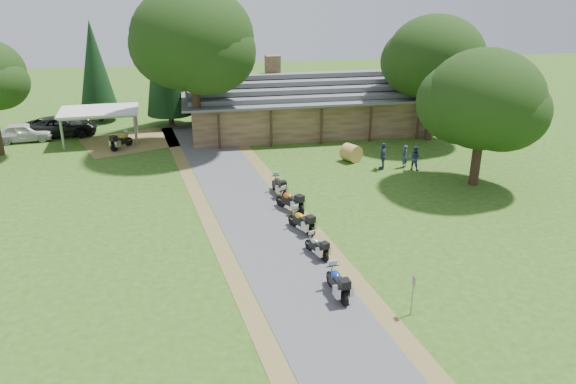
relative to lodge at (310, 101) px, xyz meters
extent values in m
plane|color=#284F16|center=(-6.00, -24.00, -2.45)|extent=(120.00, 120.00, 0.00)
plane|color=#4D4D50|center=(-6.50, -20.00, -2.45)|extent=(51.95, 51.95, 0.00)
imported|color=silver|center=(-23.34, 0.42, -1.50)|extent=(2.98, 5.91, 1.90)
imported|color=black|center=(-20.72, 1.58, -1.24)|extent=(3.46, 6.58, 2.41)
imported|color=#34425F|center=(4.45, -10.88, -1.50)|extent=(0.66, 0.64, 1.89)
imported|color=#34425F|center=(4.96, -11.45, -1.45)|extent=(0.70, 0.68, 2.00)
imported|color=#34425F|center=(2.84, -10.94, -1.34)|extent=(0.59, 0.72, 2.22)
cylinder|color=olive|center=(1.18, -8.95, -1.82)|extent=(1.65, 1.61, 1.25)
cone|color=black|center=(-11.74, 3.24, 4.54)|extent=(4.03, 4.03, 13.99)
cone|color=black|center=(-18.09, 5.99, 1.99)|extent=(3.38, 3.38, 8.88)
camera|label=1|loc=(-10.07, -46.02, 10.82)|focal=35.00mm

